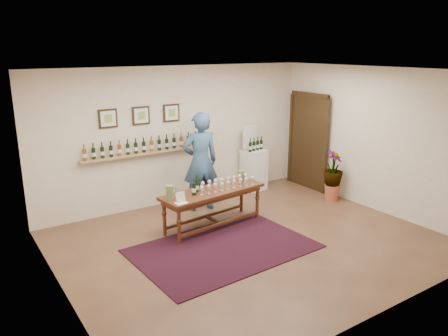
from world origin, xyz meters
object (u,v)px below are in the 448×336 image
display_pedestal (254,170)px  potted_plant (333,176)px  person (200,162)px  tasting_table (213,195)px

display_pedestal → potted_plant: potted_plant is taller
person → tasting_table: bearing=85.1°
potted_plant → display_pedestal: bearing=120.9°
potted_plant → person: size_ratio=0.48×
tasting_table → display_pedestal: display_pedestal is taller
tasting_table → potted_plant: 2.84m
potted_plant → tasting_table: bearing=175.6°
tasting_table → display_pedestal: (1.92, 1.31, -0.13)m
tasting_table → display_pedestal: 2.33m
tasting_table → potted_plant: bearing=-10.8°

